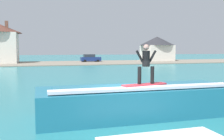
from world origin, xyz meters
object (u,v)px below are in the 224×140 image
(surfboard, at_px, (145,85))
(car_far_shore, at_px, (90,58))
(surfer, at_px, (146,62))
(house_gabled_white, at_px, (157,47))
(wave_crest, at_px, (138,100))

(surfboard, distance_m, car_far_shore, 47.92)
(surfer, bearing_deg, house_gabled_white, 63.21)
(surfer, distance_m, car_far_shore, 47.96)
(surfer, bearing_deg, car_far_shore, 81.38)
(wave_crest, distance_m, surfboard, 0.96)
(wave_crest, xyz_separation_m, house_gabled_white, (24.92, 48.53, 2.82))
(car_far_shore, height_order, house_gabled_white, house_gabled_white)
(surfer, relative_size, car_far_shore, 0.37)
(wave_crest, xyz_separation_m, surfboard, (0.09, -0.53, 0.79))
(wave_crest, height_order, surfer, surfer)
(surfer, relative_size, house_gabled_white, 0.19)
(surfboard, xyz_separation_m, surfer, (0.05, -0.03, 0.97))
(wave_crest, xyz_separation_m, surfer, (0.14, -0.56, 1.76))
(house_gabled_white, bearing_deg, car_far_shore, -174.52)
(surfboard, bearing_deg, surfer, -28.23)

